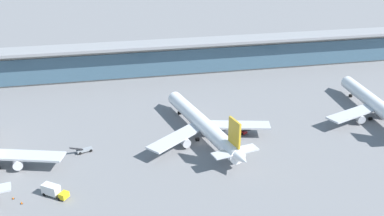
{
  "coord_description": "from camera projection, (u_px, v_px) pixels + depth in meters",
  "views": [
    {
      "loc": [
        -27.9,
        -117.93,
        65.15
      ],
      "look_at": [
        0.0,
        11.45,
        6.85
      ],
      "focal_mm": 40.01,
      "sensor_mm": 36.0,
      "label": 1
    }
  ],
  "objects": [
    {
      "name": "ground_plane",
      "position": [
        200.0,
        142.0,
        137.14
      ],
      "size": [
        1200.0,
        1200.0,
        0.0
      ],
      "primitive_type": "plane",
      "color": "slate"
    },
    {
      "name": "airliner_centre_stand",
      "position": [
        203.0,
        125.0,
        137.8
      ],
      "size": [
        42.09,
        55.52,
        14.9
      ],
      "color": "white",
      "rests_on": "ground"
    },
    {
      "name": "airliner_right_stand",
      "position": [
        378.0,
        106.0,
        151.53
      ],
      "size": [
        42.84,
        55.98,
        14.9
      ],
      "color": "white",
      "rests_on": "ground"
    },
    {
      "name": "service_truck_under_wing_red",
      "position": [
        241.0,
        131.0,
        142.35
      ],
      "size": [
        4.75,
        6.49,
        2.7
      ],
      "color": "#B21E1E",
      "rests_on": "ground"
    },
    {
      "name": "service_truck_by_tail_yellow",
      "position": [
        53.0,
        191.0,
        109.41
      ],
      "size": [
        7.22,
        6.22,
        3.1
      ],
      "color": "yellow",
      "rests_on": "ground"
    },
    {
      "name": "service_truck_on_taxiway_grey",
      "position": [
        84.0,
        150.0,
        130.49
      ],
      "size": [
        6.88,
        3.44,
        2.7
      ],
      "color": "gray",
      "rests_on": "ground"
    },
    {
      "name": "terminal_building",
      "position": [
        166.0,
        57.0,
        194.61
      ],
      "size": [
        252.48,
        12.8,
        15.2
      ],
      "color": "#9E998E",
      "rests_on": "ground"
    },
    {
      "name": "safety_cone_alpha",
      "position": [
        13.0,
        198.0,
        108.82
      ],
      "size": [
        0.62,
        0.62,
        0.7
      ],
      "color": "orange",
      "rests_on": "ground"
    },
    {
      "name": "safety_cone_delta",
      "position": [
        22.0,
        203.0,
        106.95
      ],
      "size": [
        0.62,
        0.62,
        0.7
      ],
      "color": "orange",
      "rests_on": "ground"
    }
  ]
}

